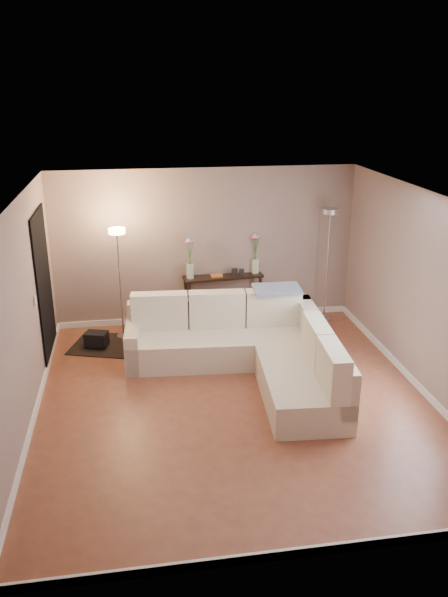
{
  "coord_description": "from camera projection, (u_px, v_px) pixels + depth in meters",
  "views": [
    {
      "loc": [
        -1.18,
        -6.52,
        3.86
      ],
      "look_at": [
        0.0,
        0.8,
        1.1
      ],
      "focal_mm": 35.0,
      "sensor_mm": 36.0,
      "label": 1
    }
  ],
  "objects": [
    {
      "name": "floor_lamp_lit",
      "position": [
        119.0,
        262.0,
        8.95
      ],
      "size": [
        0.32,
        0.32,
        1.79
      ],
      "color": "silver",
      "rests_on": "floor"
    },
    {
      "name": "wall_right",
      "position": [
        426.0,
        295.0,
        7.48
      ],
      "size": [
        0.02,
        5.5,
        2.6
      ],
      "primitive_type": "cube",
      "color": "gray",
      "rests_on": "ground"
    },
    {
      "name": "table_decor",
      "position": [
        224.0,
        275.0,
        9.72
      ],
      "size": [
        0.57,
        0.14,
        0.13
      ],
      "color": "orange",
      "rests_on": "console_table"
    },
    {
      "name": "sectional_sofa",
      "position": [
        250.0,
        348.0,
        8.17
      ],
      "size": [
        2.83,
        2.84,
        0.98
      ],
      "color": "beige",
      "rests_on": "floor"
    },
    {
      "name": "wall_left",
      "position": [
        21.0,
        318.0,
        6.73
      ],
      "size": [
        0.02,
        5.5,
        2.6
      ],
      "primitive_type": "cube",
      "color": "gray",
      "rests_on": "ground"
    },
    {
      "name": "flower_vase_right",
      "position": [
        255.0,
        256.0,
        9.8
      ],
      "size": [
        0.16,
        0.14,
        0.7
      ],
      "color": "silver",
      "rests_on": "console_table"
    },
    {
      "name": "baseboard_left",
      "position": [
        36.0,
        412.0,
        7.17
      ],
      "size": [
        0.03,
        5.5,
        0.1
      ],
      "primitive_type": "cube",
      "color": "white",
      "rests_on": "ground"
    },
    {
      "name": "flower_vase_left",
      "position": [
        190.0,
        261.0,
        9.52
      ],
      "size": [
        0.16,
        0.14,
        0.7
      ],
      "color": "silver",
      "rests_on": "console_table"
    },
    {
      "name": "floor",
      "position": [
        234.0,
        399.0,
        7.56
      ],
      "size": [
        5.0,
        5.5,
        0.01
      ],
      "primitive_type": "cube",
      "color": "brown",
      "rests_on": "ground"
    },
    {
      "name": "baseboard_right",
      "position": [
        413.0,
        381.0,
        7.91
      ],
      "size": [
        0.03,
        5.5,
        0.1
      ],
      "primitive_type": "cube",
      "color": "white",
      "rests_on": "ground"
    },
    {
      "name": "doorway",
      "position": [
        44.0,
        287.0,
        8.37
      ],
      "size": [
        0.02,
        1.2,
        2.2
      ],
      "primitive_type": "cube",
      "color": "black",
      "rests_on": "ground"
    },
    {
      "name": "wall_back",
      "position": [
        205.0,
        247.0,
        9.66
      ],
      "size": [
        5.0,
        0.02,
        2.6
      ],
      "primitive_type": "cube",
      "color": "gray",
      "rests_on": "ground"
    },
    {
      "name": "ceiling",
      "position": [
        235.0,
        199.0,
        6.65
      ],
      "size": [
        5.0,
        5.5,
        0.01
      ],
      "primitive_type": "cube",
      "color": "white",
      "rests_on": "ground"
    },
    {
      "name": "leaning_mirror",
      "position": [
        220.0,
        251.0,
        9.79
      ],
      "size": [
        0.94,
        0.14,
        0.74
      ],
      "color": "black",
      "rests_on": "console_table"
    },
    {
      "name": "switch_plate",
      "position": [
        35.0,
        301.0,
        7.55
      ],
      "size": [
        0.02,
        0.08,
        0.12
      ],
      "primitive_type": "cube",
      "color": "white",
      "rests_on": "ground"
    },
    {
      "name": "console_table",
      "position": [
        218.0,
        296.0,
        9.87
      ],
      "size": [
        1.36,
        0.5,
        0.82
      ],
      "color": "black",
      "rests_on": "floor"
    },
    {
      "name": "floor_lamp_unlit",
      "position": [
        329.0,
        243.0,
        9.61
      ],
      "size": [
        0.34,
        0.34,
        1.95
      ],
      "color": "silver",
      "rests_on": "floor"
    },
    {
      "name": "wall_front",
      "position": [
        296.0,
        431.0,
        4.55
      ],
      "size": [
        5.0,
        0.02,
        2.6
      ],
      "primitive_type": "cube",
      "color": "gray",
      "rests_on": "ground"
    },
    {
      "name": "baseboard_front",
      "position": [
        289.0,
        554.0,
        5.01
      ],
      "size": [
        5.0,
        0.03,
        0.1
      ],
      "primitive_type": "cube",
      "color": "white",
      "rests_on": "ground"
    },
    {
      "name": "throw_blanket",
      "position": [
        277.0,
        289.0,
        8.64
      ],
      "size": [
        0.71,
        0.42,
        0.09
      ],
      "primitive_type": "cube",
      "rotation": [
        0.1,
        0.0,
        -0.02
      ],
      "color": "#7F8CA4",
      "rests_on": "sectional_sofa"
    },
    {
      "name": "black_bag",
      "position": [
        97.0,
        339.0,
        8.97
      ],
      "size": [
        0.39,
        0.32,
        0.21
      ],
      "primitive_type": "cube",
      "rotation": [
        0.0,
        0.0,
        -0.31
      ],
      "color": "black",
      "rests_on": "charcoal_rug"
    },
    {
      "name": "charcoal_rug",
      "position": [
        111.0,
        345.0,
        9.09
      ],
      "size": [
        1.38,
        1.19,
        0.02
      ],
      "primitive_type": "cube",
      "rotation": [
        0.0,
        0.0,
        -0.31
      ],
      "color": "black",
      "rests_on": "floor"
    },
    {
      "name": "baseboard_back",
      "position": [
        206.0,
        317.0,
        10.07
      ],
      "size": [
        5.0,
        0.03,
        0.1
      ],
      "primitive_type": "cube",
      "color": "white",
      "rests_on": "ground"
    }
  ]
}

